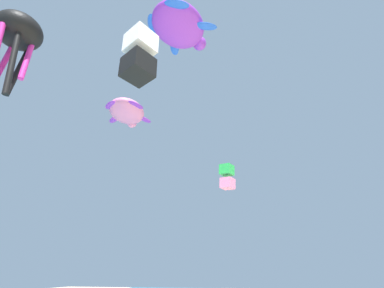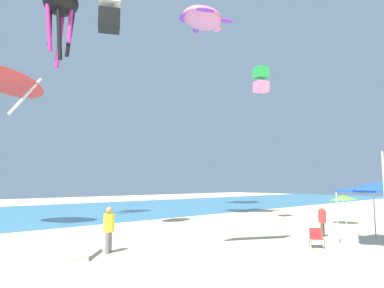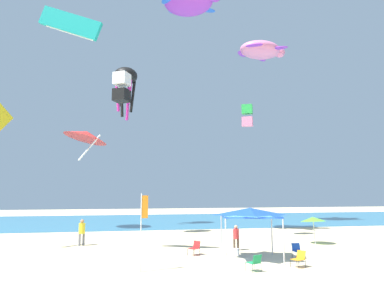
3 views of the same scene
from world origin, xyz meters
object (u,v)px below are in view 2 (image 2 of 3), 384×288
object	(u,v)px
folding_chair_right_of_tent	(316,236)
kite_octopus_black	(61,7)
kite_delta_red	(9,77)
beach_umbrella	(343,198)
kite_turtle_pink	(203,19)
kite_box_green	(261,80)
canopy_tent	(384,187)
cooler_box	(351,238)
person_beachcomber	(322,218)
person_watching_sky	(109,226)
kite_box_white	(109,9)

from	to	relation	value
folding_chair_right_of_tent	kite_octopus_black	xyz separation A→B (m)	(-4.42, 18.21, 16.03)
kite_delta_red	beach_umbrella	bearing A→B (deg)	-144.88
kite_delta_red	kite_turtle_pink	distance (m)	24.09
kite_octopus_black	kite_box_green	bearing A→B (deg)	-173.62
folding_chair_right_of_tent	kite_box_green	world-z (taller)	kite_box_green
canopy_tent	kite_delta_red	xyz separation A→B (m)	(-11.14, 18.26, 6.98)
cooler_box	kite_delta_red	world-z (taller)	kite_delta_red
person_beachcomber	kite_turtle_pink	xyz separation A→B (m)	(9.45, 18.00, 20.59)
canopy_tent	kite_box_green	xyz separation A→B (m)	(3.14, 8.83, 7.67)
folding_chair_right_of_tent	kite_octopus_black	distance (m)	24.66
kite_octopus_black	kite_turtle_pink	xyz separation A→B (m)	(16.85, 0.96, 5.04)
kite_octopus_black	canopy_tent	bearing A→B (deg)	163.58
person_watching_sky	kite_delta_red	world-z (taller)	kite_delta_red
folding_chair_right_of_tent	person_beachcomber	world-z (taller)	person_beachcomber
kite_octopus_black	kite_turtle_pink	size ratio (longest dim) A/B	0.89
folding_chair_right_of_tent	cooler_box	bearing A→B (deg)	38.55
folding_chair_right_of_tent	person_watching_sky	bearing A→B (deg)	-164.18
kite_box_white	kite_turtle_pink	distance (m)	21.18
canopy_tent	person_beachcomber	distance (m)	3.52
kite_delta_red	person_beachcomber	bearing A→B (deg)	-160.87
folding_chair_right_of_tent	kite_delta_red	bearing A→B (deg)	168.58
kite_box_green	kite_octopus_black	bearing A→B (deg)	-22.57
beach_umbrella	kite_box_green	distance (m)	10.06
kite_box_green	kite_delta_red	size ratio (longest dim) A/B	0.34
kite_octopus_black	cooler_box	bearing A→B (deg)	163.44
beach_umbrella	kite_box_green	xyz separation A→B (m)	(-3.44, 4.11, 8.51)
folding_chair_right_of_tent	kite_delta_red	distance (m)	20.46
person_beachcomber	kite_box_green	size ratio (longest dim) A/B	0.84
folding_chair_right_of_tent	cooler_box	size ratio (longest dim) A/B	1.12
folding_chair_right_of_tent	person_beachcomber	distance (m)	3.24
beach_umbrella	person_watching_sky	bearing A→B (deg)	171.80
kite_box_white	cooler_box	bearing A→B (deg)	152.73
cooler_box	kite_box_white	xyz separation A→B (m)	(-7.01, 10.58, 12.89)
kite_turtle_pink	kite_box_white	bearing A→B (deg)	-163.27
person_watching_sky	kite_turtle_pink	world-z (taller)	kite_turtle_pink
beach_umbrella	person_beachcomber	size ratio (longest dim) A/B	1.25
person_beachcomber	kite_turtle_pink	world-z (taller)	kite_turtle_pink
kite_turtle_pink	cooler_box	bearing A→B (deg)	-128.51
canopy_tent	kite_turtle_pink	size ratio (longest dim) A/B	0.55
folding_chair_right_of_tent	person_watching_sky	xyz separation A→B (m)	(-7.19, 5.19, 0.60)
person_beachcomber	kite_box_green	xyz separation A→B (m)	(3.01, 5.74, 9.33)
canopy_tent	kite_delta_red	size ratio (longest dim) A/B	0.64
folding_chair_right_of_tent	kite_box_green	distance (m)	13.41
folding_chair_right_of_tent	kite_turtle_pink	size ratio (longest dim) A/B	0.12
canopy_tent	kite_box_white	xyz separation A→B (m)	(-7.56, 11.98, 10.48)
cooler_box	kite_box_green	distance (m)	13.06
kite_octopus_black	person_beachcomber	bearing A→B (deg)	167.22
person_watching_sky	kite_octopus_black	bearing A→B (deg)	39.88
person_watching_sky	kite_turtle_pink	bearing A→B (deg)	-2.64
cooler_box	kite_turtle_pink	distance (m)	30.76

